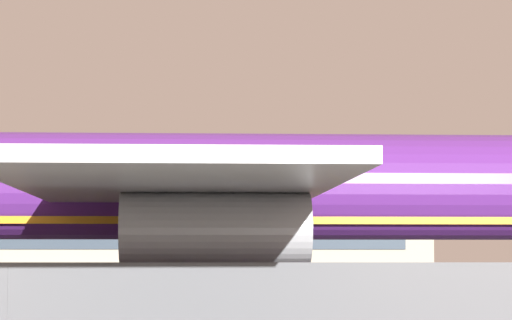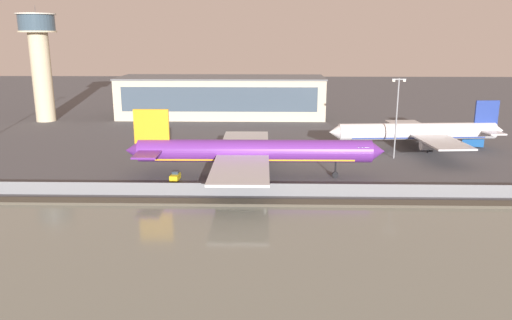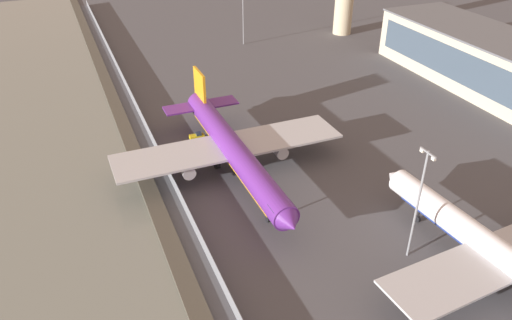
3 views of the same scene
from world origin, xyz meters
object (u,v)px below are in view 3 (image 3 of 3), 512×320
Objects in this scene: cargo_jet_purple at (232,148)px; passenger_jet_white at (492,250)px; apron_light_mast_apron_west at (419,199)px; baggage_tug at (197,137)px; apron_light_mast_apron_east at (243,1)px.

passenger_jet_white is at bearing 30.99° from cargo_jet_purple.
apron_light_mast_apron_west is (-8.00, -7.86, 5.78)m from passenger_jet_white.
passenger_jet_white is at bearing 26.13° from baggage_tug.
apron_light_mast_apron_west is (33.16, 16.86, 5.27)m from cargo_jet_purple.
cargo_jet_purple is at bearing -149.01° from passenger_jet_white.
cargo_jet_purple is 2.07× the size of apron_light_mast_apron_east.
passenger_jet_white is at bearing 44.50° from apron_light_mast_apron_west.
apron_light_mast_apron_east reaches higher than apron_light_mast_apron_west.
cargo_jet_purple reaches higher than passenger_jet_white.
apron_light_mast_apron_east is (-58.29, 33.36, 13.15)m from baggage_tug.
apron_light_mast_apron_west is (48.06, 19.65, 9.81)m from baggage_tug.
passenger_jet_white is 62.58m from baggage_tug.
apron_light_mast_apron_west reaches higher than passenger_jet_white.
cargo_jet_purple is 79.78m from apron_light_mast_apron_east.
cargo_jet_purple is 15.82m from baggage_tug.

